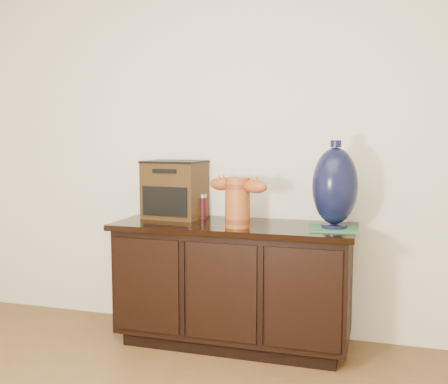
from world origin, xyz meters
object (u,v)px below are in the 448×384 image
(sideboard, at_px, (233,283))
(lamp_base, at_px, (335,186))
(terracotta_vessel, at_px, (238,199))
(tv_radio, at_px, (175,189))
(spray_can, at_px, (203,207))

(sideboard, distance_m, lamp_base, 0.86)
(sideboard, bearing_deg, lamp_base, -1.80)
(sideboard, height_order, terracotta_vessel, terracotta_vessel)
(tv_radio, bearing_deg, terracotta_vessel, -21.34)
(terracotta_vessel, bearing_deg, lamp_base, 32.36)
(sideboard, height_order, tv_radio, tv_radio)
(tv_radio, bearing_deg, spray_can, 9.66)
(terracotta_vessel, distance_m, tv_radio, 0.54)
(terracotta_vessel, height_order, lamp_base, lamp_base)
(tv_radio, distance_m, lamp_base, 1.04)
(sideboard, bearing_deg, terracotta_vessel, -63.97)
(lamp_base, bearing_deg, terracotta_vessel, -170.04)
(sideboard, height_order, lamp_base, lamp_base)
(sideboard, relative_size, tv_radio, 3.73)
(tv_radio, bearing_deg, lamp_base, -3.26)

